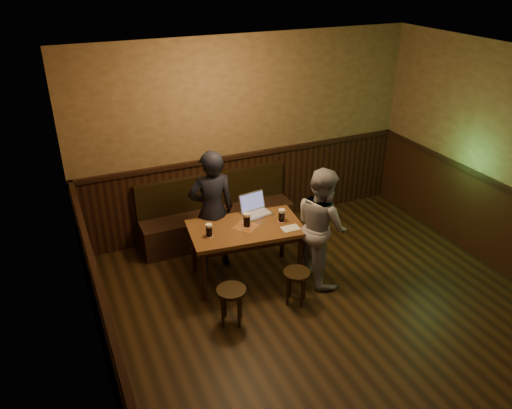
{
  "coord_description": "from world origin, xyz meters",
  "views": [
    {
      "loc": [
        -2.64,
        -3.23,
        3.74
      ],
      "look_at": [
        -0.5,
        1.57,
        1.07
      ],
      "focal_mm": 35.0,
      "sensor_mm": 36.0,
      "label": 1
    }
  ],
  "objects": [
    {
      "name": "menu",
      "position": [
        -0.11,
        1.41,
        0.74
      ],
      "size": [
        0.22,
        0.16,
        0.0
      ],
      "primitive_type": "cube",
      "rotation": [
        0.0,
        0.0,
        -0.03
      ],
      "color": "silver",
      "rests_on": "pub_table"
    },
    {
      "name": "pint_left",
      "position": [
        -1.08,
        1.64,
        0.82
      ],
      "size": [
        0.1,
        0.1,
        0.16
      ],
      "color": "#A02C13",
      "rests_on": "pub_table"
    },
    {
      "name": "pub_table",
      "position": [
        -0.6,
        1.67,
        0.64
      ],
      "size": [
        1.45,
        0.93,
        0.74
      ],
      "rotation": [
        0.0,
        0.0,
        -0.11
      ],
      "color": "brown",
      "rests_on": "ground"
    },
    {
      "name": "pint_mid",
      "position": [
        -0.58,
        1.67,
        0.83
      ],
      "size": [
        0.12,
        0.12,
        0.18
      ],
      "color": "#A02C13",
      "rests_on": "pub_table"
    },
    {
      "name": "bench",
      "position": [
        -0.6,
        2.75,
        0.31
      ],
      "size": [
        2.2,
        0.5,
        0.95
      ],
      "color": "black",
      "rests_on": "ground"
    },
    {
      "name": "person_suit",
      "position": [
        -0.88,
        2.1,
        0.81
      ],
      "size": [
        0.62,
        0.43,
        1.62
      ],
      "primitive_type": "imported",
      "rotation": [
        0.0,
        0.0,
        3.06
      ],
      "color": "black",
      "rests_on": "ground"
    },
    {
      "name": "pint_right",
      "position": [
        -0.14,
        1.61,
        0.82
      ],
      "size": [
        0.11,
        0.11,
        0.17
      ],
      "color": "#A02C13",
      "rests_on": "pub_table"
    },
    {
      "name": "stool_left",
      "position": [
        -1.09,
        0.93,
        0.36
      ],
      "size": [
        0.41,
        0.41,
        0.45
      ],
      "rotation": [
        0.0,
        0.0,
        0.29
      ],
      "color": "black",
      "rests_on": "ground"
    },
    {
      "name": "laptop",
      "position": [
        -0.35,
        1.95,
        0.8
      ],
      "size": [
        0.4,
        0.34,
        0.26
      ],
      "rotation": [
        0.0,
        0.0,
        0.14
      ],
      "color": "silver",
      "rests_on": "pub_table"
    },
    {
      "name": "room",
      "position": [
        0.0,
        0.22,
        1.2
      ],
      "size": [
        5.04,
        6.04,
        2.84
      ],
      "color": "black",
      "rests_on": "ground"
    },
    {
      "name": "stool_right",
      "position": [
        -0.26,
        0.95,
        0.34
      ],
      "size": [
        0.35,
        0.35,
        0.43
      ],
      "rotation": [
        0.0,
        0.0,
        0.12
      ],
      "color": "black",
      "rests_on": "ground"
    },
    {
      "name": "person_grey",
      "position": [
        0.24,
        1.28,
        0.75
      ],
      "size": [
        0.58,
        0.74,
        1.51
      ],
      "primitive_type": "imported",
      "rotation": [
        0.0,
        0.0,
        1.59
      ],
      "color": "gray",
      "rests_on": "ground"
    }
  ]
}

